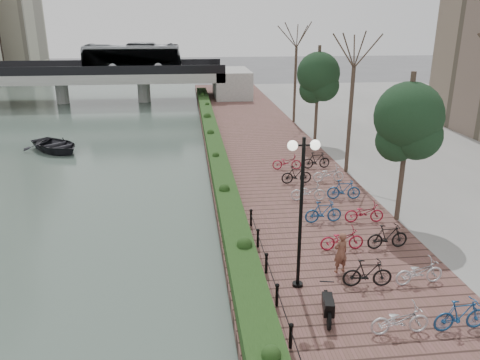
{
  "coord_description": "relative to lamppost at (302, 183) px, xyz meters",
  "views": [
    {
      "loc": [
        -1.16,
        -9.35,
        9.01
      ],
      "look_at": [
        1.12,
        10.8,
        2.0
      ],
      "focal_mm": 35.0,
      "sensor_mm": 36.0,
      "label": 1
    }
  ],
  "objects": [
    {
      "name": "promenade",
      "position": [
        1.69,
        13.43,
        -3.93
      ],
      "size": [
        8.0,
        75.0,
        0.5
      ],
      "primitive_type": "cube",
      "color": "brown",
      "rests_on": "ground"
    },
    {
      "name": "hedge",
      "position": [
        -1.71,
        15.93,
        -3.38
      ],
      "size": [
        1.1,
        56.0,
        0.6
      ],
      "primitive_type": "cube",
      "color": "#1B3413",
      "rests_on": "promenade"
    },
    {
      "name": "chain_fence",
      "position": [
        -0.91,
        -2.07,
        -3.33
      ],
      "size": [
        0.1,
        14.1,
        0.7
      ],
      "color": "black",
      "rests_on": "promenade"
    },
    {
      "name": "lamppost",
      "position": [
        0.0,
        0.0,
        0.0
      ],
      "size": [
        1.02,
        0.32,
        5.13
      ],
      "color": "black",
      "rests_on": "promenade"
    },
    {
      "name": "motorcycle",
      "position": [
        0.48,
        -1.81,
        -3.24
      ],
      "size": [
        0.71,
        1.47,
        0.88
      ],
      "primitive_type": null,
      "rotation": [
        0.0,
        0.0,
        -0.2
      ],
      "color": "black",
      "rests_on": "promenade"
    },
    {
      "name": "pedestrian",
      "position": [
        1.69,
        0.74,
        -2.92
      ],
      "size": [
        0.63,
        0.5,
        1.51
      ],
      "primitive_type": "imported",
      "rotation": [
        0.0,
        0.0,
        3.43
      ],
      "color": "brown",
      "rests_on": "promenade"
    },
    {
      "name": "bicycle_parking",
      "position": [
        3.18,
        4.85,
        -3.2
      ],
      "size": [
        2.4,
        17.32,
        1.0
      ],
      "color": "silver",
      "rests_on": "promenade"
    },
    {
      "name": "street_trees",
      "position": [
        5.69,
        8.62,
        -0.49
      ],
      "size": [
        3.2,
        37.12,
        6.8
      ],
      "color": "#35281F",
      "rests_on": "promenade"
    },
    {
      "name": "bridge",
      "position": [
        -15.66,
        40.93,
        -0.81
      ],
      "size": [
        36.0,
        10.77,
        6.5
      ],
      "color": "gray",
      "rests_on": "ground"
    },
    {
      "name": "boat",
      "position": [
        -12.9,
        20.06,
        -3.68
      ],
      "size": [
        5.59,
        5.62,
        0.96
      ],
      "primitive_type": "imported",
      "rotation": [
        0.0,
        0.0,
        0.77
      ],
      "color": "black",
      "rests_on": "river_water"
    }
  ]
}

